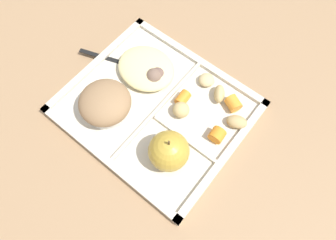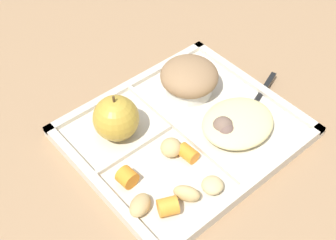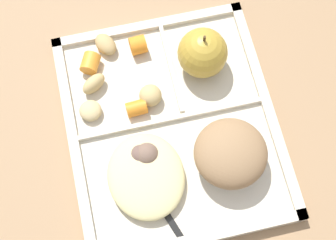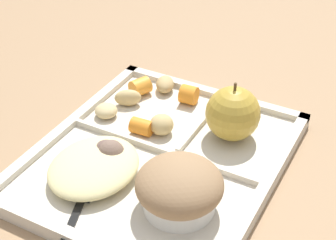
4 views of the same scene
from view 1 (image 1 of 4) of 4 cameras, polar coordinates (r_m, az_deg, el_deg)
ground at (r=0.59m, az=-2.25°, el=1.95°), size 6.00×6.00×0.00m
lunch_tray at (r=0.58m, az=-2.24°, el=2.21°), size 0.33×0.29×0.02m
green_apple at (r=0.50m, az=0.16°, el=-5.92°), size 0.07×0.07×0.08m
bran_muffin at (r=0.56m, az=-11.81°, el=3.05°), size 0.10×0.10×0.06m
carrot_slice_center at (r=0.57m, az=2.81°, el=4.15°), size 0.02×0.03×0.02m
carrot_slice_large at (r=0.58m, az=12.34°, el=3.10°), size 0.03×0.03×0.02m
carrot_slice_small at (r=0.55m, az=9.32°, el=-2.83°), size 0.03×0.02×0.03m
potato_chunk_browned at (r=0.56m, az=2.49°, el=1.95°), size 0.03×0.03×0.03m
potato_chunk_small at (r=0.60m, az=7.36°, el=7.56°), size 0.04×0.04×0.02m
potato_chunk_large at (r=0.57m, az=12.97°, el=-0.35°), size 0.05×0.04×0.02m
potato_chunk_wedge at (r=0.58m, az=9.73°, el=4.96°), size 0.04×0.04×0.02m
egg_noodle_pile at (r=0.61m, az=-4.19°, el=9.81°), size 0.12×0.10×0.03m
meatball_front at (r=0.59m, az=-2.68°, el=8.26°), size 0.03×0.03×0.03m
meatball_side at (r=0.60m, az=-2.01°, el=8.59°), size 0.03×0.03×0.03m
plastic_fork at (r=0.63m, az=-8.86°, el=10.74°), size 0.16×0.07×0.00m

